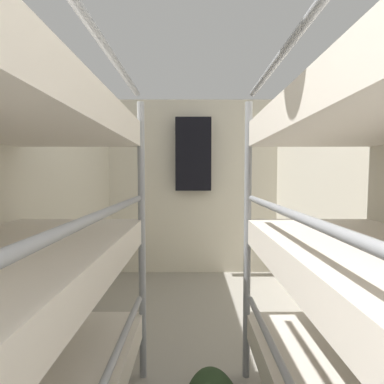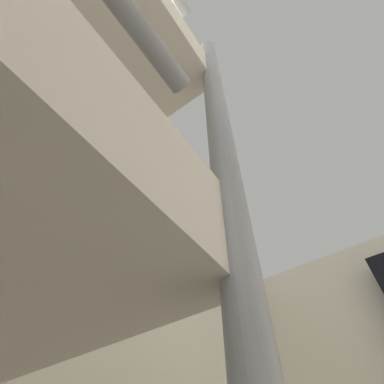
# 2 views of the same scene
# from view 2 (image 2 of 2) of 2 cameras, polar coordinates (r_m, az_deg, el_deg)

# --- Properties ---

